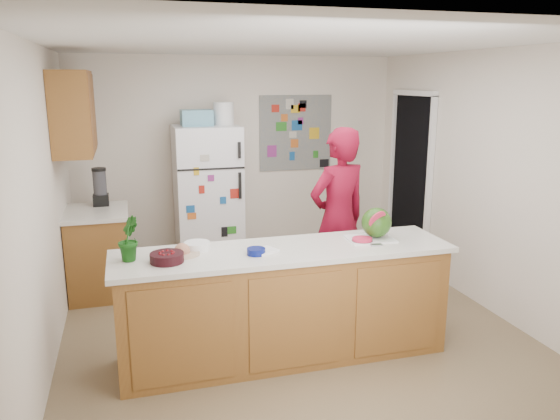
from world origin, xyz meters
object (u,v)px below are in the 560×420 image
object	(u,v)px
person	(338,220)
cherry_bowl	(167,258)
watermelon	(376,223)
refrigerator	(208,198)

from	to	relation	value
person	cherry_bowl	size ratio (longest dim) A/B	7.27
person	cherry_bowl	world-z (taller)	person
watermelon	cherry_bowl	world-z (taller)	watermelon
refrigerator	watermelon	world-z (taller)	refrigerator
watermelon	cherry_bowl	size ratio (longest dim) A/B	1.01
refrigerator	watermelon	size ratio (longest dim) A/B	6.83
cherry_bowl	refrigerator	bearing A→B (deg)	74.90
person	cherry_bowl	bearing A→B (deg)	11.45
refrigerator	watermelon	bearing A→B (deg)	-65.16
person	cherry_bowl	distance (m)	1.93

